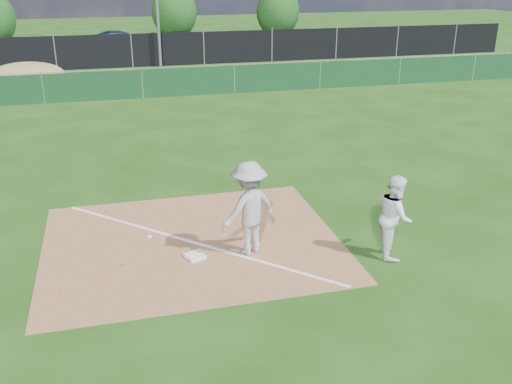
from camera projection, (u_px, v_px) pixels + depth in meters
The scene contains 15 objects.
ground at pixel (154, 129), 19.90m from camera, with size 90.00×90.00×0.00m, color #1A410E.
infield_dirt at pixel (192, 242), 11.81m from camera, with size 6.00×5.00×0.02m, color #905F39.
foul_line at pixel (192, 242), 11.81m from camera, with size 0.08×7.00×0.01m, color white.
green_fence at pixel (142, 84), 24.16m from camera, with size 44.00×0.05×1.20m, color black.
dirt_mound at pixel (27, 75), 26.15m from camera, with size 3.38×2.60×1.17m, color olive.
black_fence at pixel (132, 51), 31.23m from camera, with size 46.00×0.04×1.80m, color black.
parking_lot at pixel (129, 54), 36.06m from camera, with size 46.00×9.00×0.01m, color black.
first_base at pixel (195, 256), 11.17m from camera, with size 0.34×0.34×0.07m, color white.
play_at_first at pixel (249, 208), 11.06m from camera, with size 2.70×1.13×1.89m.
runner at pixel (395, 216), 11.05m from camera, with size 0.81×0.63×1.67m, color white.
car_left at pixel (21, 47), 33.90m from camera, with size 1.64×4.07×1.39m, color #929599.
car_mid at pixel (122, 43), 35.34m from camera, with size 1.51×4.33×1.43m, color black.
car_right at pixel (187, 41), 36.95m from camera, with size 1.78×4.38×1.27m, color black.
tree_mid at pixel (174, 12), 41.73m from camera, with size 3.29×3.29×3.90m.
tree_right at pixel (278, 12), 42.53m from camera, with size 3.19×3.19×3.78m.
Camera 1 is at (-1.35, -9.56, 5.41)m, focal length 40.00 mm.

